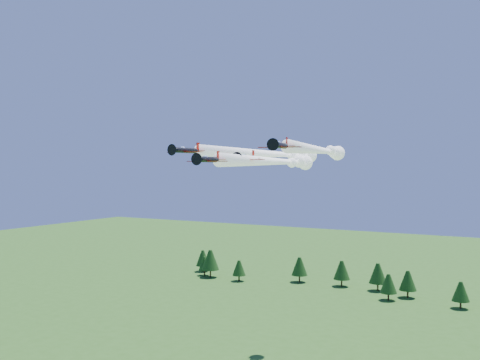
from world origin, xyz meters
The scene contains 5 objects.
plane_lead centered at (-2.15, 22.94, 47.64)m, with size 8.40×55.61×3.70m.
plane_left centered at (-6.70, 29.77, 49.50)m, with size 9.71×57.54×3.70m.
plane_right centered at (5.63, 29.99, 50.16)m, with size 11.27×52.70×3.70m.
plane_slot centered at (-1.61, 7.76, 48.15)m, with size 7.92×8.60×2.78m.
treeline centered at (-5.11, 109.55, 6.30)m, with size 175.65×19.27×11.53m.
Camera 1 is at (48.72, -84.17, 46.18)m, focal length 40.00 mm.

